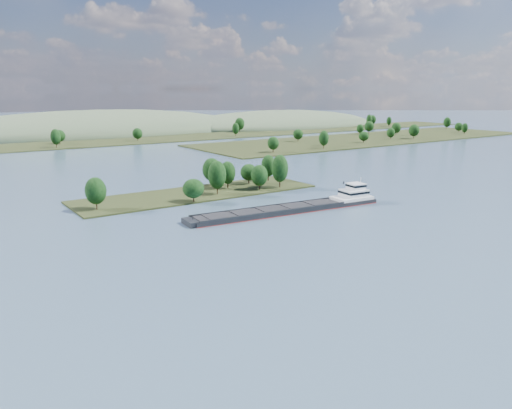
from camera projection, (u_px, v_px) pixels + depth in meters
ground at (288, 227)px, 154.93m from camera, size 1800.00×1800.00×0.00m
tree_island at (213, 183)px, 205.01m from camera, size 100.00×32.60×15.34m
right_bank at (373, 138)px, 426.15m from camera, size 320.00×90.00×14.30m
back_shoreline at (72, 144)px, 383.73m from camera, size 900.00×60.00×15.35m
hill_east at (280, 126)px, 579.28m from camera, size 260.00×140.00×36.00m
hill_west at (100, 132)px, 493.63m from camera, size 320.00×160.00×44.00m
cargo_barge at (299, 207)px, 176.32m from camera, size 75.10×15.93×10.09m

